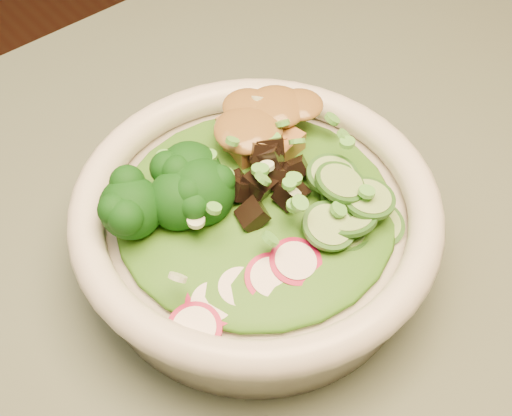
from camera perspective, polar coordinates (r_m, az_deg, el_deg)
dining_table at (r=0.61m, az=4.56°, el=-13.40°), size 1.20×0.80×0.75m
salad_bowl at (r=0.50m, az=0.00°, el=-1.39°), size 0.26×0.26×0.07m
lettuce_bed at (r=0.49m, az=0.00°, el=0.07°), size 0.19×0.19×0.02m
broccoli_florets at (r=0.48m, az=-7.11°, el=1.30°), size 0.10×0.09×0.04m
radish_slices at (r=0.45m, az=-0.08°, el=-5.91°), size 0.11×0.08×0.02m
cucumber_slices at (r=0.48m, az=7.39°, el=0.49°), size 0.09×0.09×0.03m
mushroom_heap at (r=0.48m, az=0.07°, el=2.10°), size 0.09×0.09×0.04m
tofu_cubes at (r=0.52m, az=0.53°, el=5.96°), size 0.10×0.09×0.03m
peanut_sauce at (r=0.51m, az=0.54°, el=6.94°), size 0.07×0.05×0.02m
scallion_garnish at (r=0.47m, az=0.00°, el=1.82°), size 0.18×0.18×0.02m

